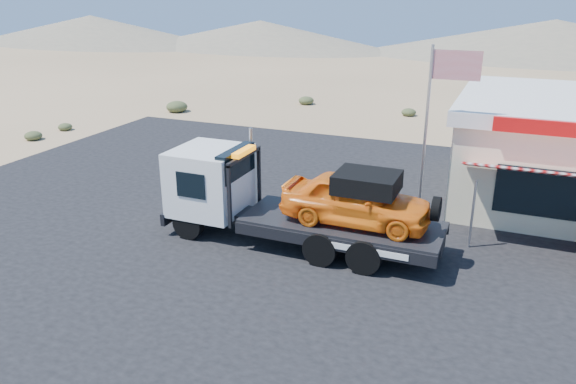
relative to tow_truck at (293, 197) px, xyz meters
name	(u,v)px	position (x,y,z in m)	size (l,w,h in m)	color
ground	(235,255)	(-1.30, -1.51, -1.56)	(120.00, 120.00, 0.00)	#8A714F
asphalt_lot	(329,228)	(0.70, 1.49, -1.55)	(32.00, 24.00, 0.02)	black
tow_truck	(293,197)	(0.00, 0.00, 0.00)	(8.65, 2.56, 2.89)	black
flagpole	(434,117)	(3.63, 2.99, 2.21)	(1.55, 0.10, 6.00)	#99999E
desert_scrub	(115,129)	(-14.33, 9.19, -1.27)	(25.17, 29.39, 0.74)	#364022
distant_hills	(375,37)	(-11.07, 53.63, 0.33)	(126.00, 48.00, 4.20)	#726B59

